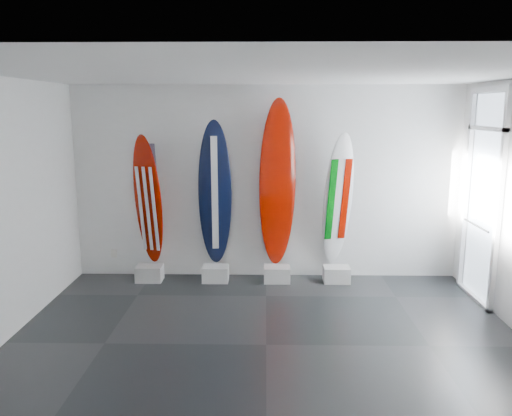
{
  "coord_description": "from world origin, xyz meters",
  "views": [
    {
      "loc": [
        -0.02,
        -5.42,
        2.64
      ],
      "look_at": [
        -0.14,
        1.4,
        1.31
      ],
      "focal_mm": 35.91,
      "sensor_mm": 36.0,
      "label": 1
    }
  ],
  "objects_px": {
    "surfboard_navy": "(215,194)",
    "surfboard_italy": "(338,200)",
    "surfboard_swiss": "(278,184)",
    "surfboard_usa": "(148,200)"
  },
  "relations": [
    {
      "from": "surfboard_usa",
      "to": "surfboard_swiss",
      "type": "bearing_deg",
      "value": 17.2
    },
    {
      "from": "surfboard_usa",
      "to": "surfboard_italy",
      "type": "relative_size",
      "value": 0.98
    },
    {
      "from": "surfboard_navy",
      "to": "surfboard_swiss",
      "type": "distance_m",
      "value": 0.97
    },
    {
      "from": "surfboard_navy",
      "to": "surfboard_italy",
      "type": "distance_m",
      "value": 1.88
    },
    {
      "from": "surfboard_navy",
      "to": "surfboard_italy",
      "type": "xyz_separation_m",
      "value": [
        1.88,
        0.0,
        -0.09
      ]
    },
    {
      "from": "surfboard_navy",
      "to": "surfboard_swiss",
      "type": "relative_size",
      "value": 0.88
    },
    {
      "from": "surfboard_italy",
      "to": "surfboard_usa",
      "type": "bearing_deg",
      "value": 163.93
    },
    {
      "from": "surfboard_italy",
      "to": "surfboard_swiss",
      "type": "bearing_deg",
      "value": 163.93
    },
    {
      "from": "surfboard_navy",
      "to": "surfboard_italy",
      "type": "relative_size",
      "value": 1.08
    },
    {
      "from": "surfboard_usa",
      "to": "surfboard_italy",
      "type": "bearing_deg",
      "value": 17.2
    }
  ]
}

